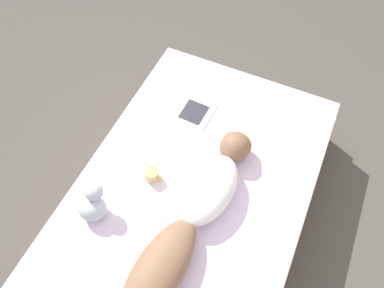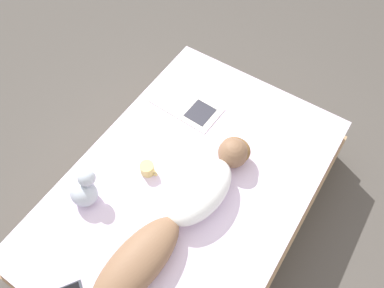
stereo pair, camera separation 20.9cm
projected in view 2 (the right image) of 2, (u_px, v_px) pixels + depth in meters
name	position (u px, v px, depth m)	size (l,w,h in m)	color
ground_plane	(188.00, 212.00, 2.85)	(12.00, 12.00, 0.00)	#4C4742
bed	(188.00, 199.00, 2.65)	(1.50, 2.20, 0.48)	tan
person	(181.00, 212.00, 2.24)	(0.41, 1.39, 0.20)	brown
open_magazine	(186.00, 105.00, 2.80)	(0.54, 0.29, 0.01)	silver
coffee_mug	(147.00, 169.00, 2.46)	(0.13, 0.09, 0.08)	tan
plush_toy	(85.00, 190.00, 2.32)	(0.18, 0.20, 0.24)	#B2BCCC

